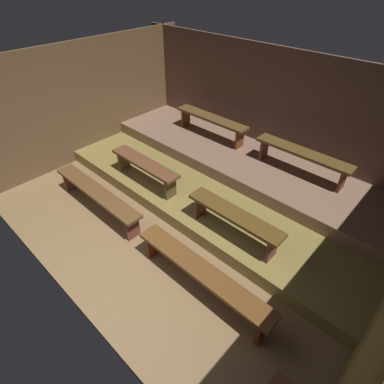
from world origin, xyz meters
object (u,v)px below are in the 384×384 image
object	(u,v)px
bench_lower_right	(234,218)
bench_middle_left	(211,120)
bench_floor_left	(97,194)
bench_floor_right	(202,273)
bench_lower_left	(145,166)
bench_middle_right	(302,155)

from	to	relation	value
bench_lower_right	bench_middle_left	xyz separation A→B (m)	(-2.11, 1.93, 0.25)
bench_floor_left	bench_floor_right	distance (m)	2.48
bench_floor_left	bench_middle_left	bearing A→B (deg)	86.69
bench_floor_left	bench_lower_left	distance (m)	1.00
bench_floor_right	bench_middle_left	distance (m)	3.73
bench_floor_right	bench_middle_right	xyz separation A→B (m)	(-0.17, 2.89, 0.47)
bench_lower_right	bench_middle_right	xyz separation A→B (m)	(0.04, 1.93, 0.25)
bench_lower_left	bench_middle_right	distance (m)	2.87
bench_floor_left	bench_lower_right	bearing A→B (deg)	22.68
bench_lower_left	bench_middle_right	xyz separation A→B (m)	(2.11, 1.93, 0.25)
bench_lower_left	bench_lower_right	size ratio (longest dim) A/B	1.00
bench_floor_left	bench_lower_right	xyz separation A→B (m)	(2.28, 0.95, 0.23)
bench_middle_right	bench_floor_left	bearing A→B (deg)	-128.75
bench_middle_left	bench_middle_right	size ratio (longest dim) A/B	1.00
bench_lower_right	bench_middle_left	size ratio (longest dim) A/B	0.89
bench_middle_left	bench_middle_right	distance (m)	2.15
bench_floor_right	bench_lower_right	size ratio (longest dim) A/B	1.38
bench_floor_right	bench_middle_left	xyz separation A→B (m)	(-2.32, 2.89, 0.47)
bench_floor_left	bench_middle_right	xyz separation A→B (m)	(2.32, 2.89, 0.47)
bench_floor_left	bench_middle_left	xyz separation A→B (m)	(0.17, 2.89, 0.47)
bench_floor_left	bench_middle_left	size ratio (longest dim) A/B	1.23
bench_middle_right	bench_lower_left	bearing A→B (deg)	-137.47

